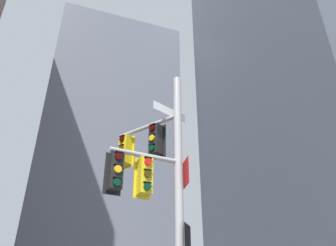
% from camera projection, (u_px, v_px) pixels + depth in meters
% --- Properties ---
extents(building_tower_right, '(16.70, 16.70, 44.75)m').
position_uv_depth(building_tower_right, '(315.00, 54.00, 30.82)').
color(building_tower_right, '#4C5460').
rests_on(building_tower_right, ground).
extents(building_mid_block, '(13.54, 13.54, 31.50)m').
position_uv_depth(building_mid_block, '(103.00, 164.00, 36.94)').
color(building_mid_block, slate).
rests_on(building_mid_block, ground).
extents(signal_pole_assembly, '(2.61, 2.63, 8.58)m').
position_uv_depth(signal_pole_assembly, '(156.00, 181.00, 9.47)').
color(signal_pole_assembly, '#B2B2B5').
rests_on(signal_pole_assembly, ground).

